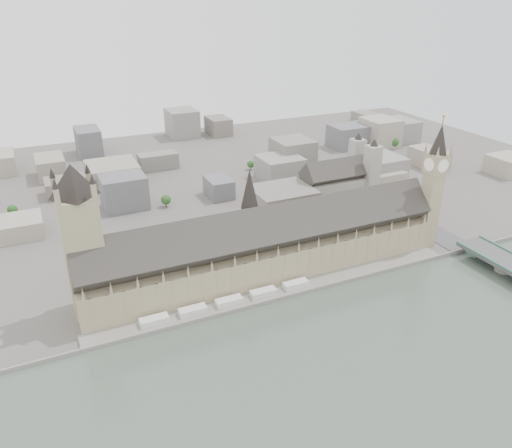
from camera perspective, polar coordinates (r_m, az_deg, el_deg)
name	(u,v)px	position (r m, az deg, el deg)	size (l,w,h in m)	color
ground	(278,287)	(353.73, 2.55, -7.26)	(900.00, 900.00, 0.00)	#595651
embankment_wall	(288,296)	(341.83, 3.71, -8.26)	(600.00, 1.50, 3.00)	gray
river_terrace	(283,292)	(347.61, 3.12, -7.72)	(270.00, 15.00, 2.00)	gray
terrace_tents	(229,301)	(332.33, -3.11, -8.81)	(118.00, 7.00, 4.00)	silver
palace_of_westminster	(266,247)	(357.56, 1.18, -2.65)	(265.00, 40.73, 55.44)	tan
elizabeth_tower	(434,178)	(410.17, 19.67, 4.97)	(17.00, 17.00, 107.50)	tan
victoria_tower	(81,235)	(320.36, -19.34, -1.14)	(30.00, 30.00, 100.00)	tan
central_tower	(250,201)	(343.93, -0.73, 2.66)	(13.00, 13.00, 48.00)	gray
westminster_abbey	(339,187)	(467.64, 9.44, 4.22)	(68.00, 36.00, 64.00)	#9C968C
city_skyline_inland	(176,163)	(554.87, -9.09, 6.93)	(720.00, 360.00, 38.00)	gray
park_trees	(232,245)	(393.68, -2.71, -2.41)	(110.00, 30.00, 15.00)	#1F4418
car_approach	(412,204)	(480.94, 17.38, 2.16)	(2.06, 5.06, 1.47)	gray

